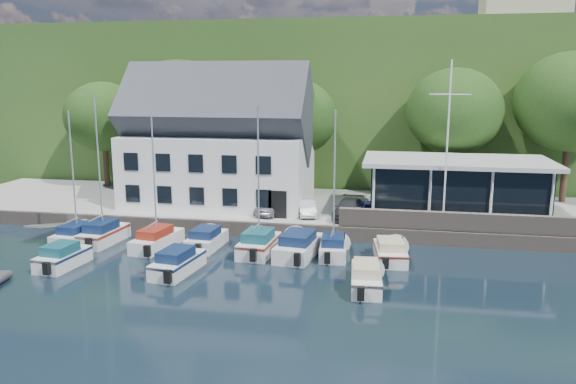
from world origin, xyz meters
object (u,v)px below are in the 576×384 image
(boat_r2_0, at_px, (63,255))
(boat_r2_2, at_px, (178,260))
(car_blue, at_px, (371,210))
(boat_r1_7, at_px, (390,250))
(boat_r1_4, at_px, (258,178))
(boat_r2_4, at_px, (366,275))
(car_silver, at_px, (273,205))
(boat_r1_2, at_px, (154,182))
(boat_r1_6, at_px, (334,189))
(boat_r1_5, at_px, (299,244))
(car_dgrey, at_px, (349,209))
(harbor_building, at_px, (219,149))
(club_pavilion, at_px, (455,187))
(boat_r1_0, at_px, (73,181))
(boat_r1_3, at_px, (207,237))
(car_white, at_px, (307,208))
(boat_r1_1, at_px, (99,173))
(flagpole, at_px, (447,146))

(boat_r2_0, distance_m, boat_r2_2, 6.95)
(car_blue, distance_m, boat_r1_7, 6.74)
(boat_r1_4, bearing_deg, boat_r2_4, -30.11)
(car_silver, bearing_deg, boat_r1_2, -117.23)
(boat_r1_6, bearing_deg, boat_r2_0, -166.20)
(boat_r1_5, bearing_deg, boat_r1_7, 8.84)
(car_dgrey, xyz_separation_m, boat_r2_0, (-15.70, -10.96, -0.92))
(boat_r1_6, height_order, boat_r2_0, boat_r1_6)
(boat_r1_7, xyz_separation_m, boat_r2_2, (-11.76, -4.42, 0.05))
(car_blue, bearing_deg, harbor_building, 160.02)
(boat_r1_2, relative_size, boat_r2_4, 1.47)
(boat_r1_4, bearing_deg, boat_r1_2, -175.46)
(club_pavilion, height_order, car_dgrey, club_pavilion)
(car_blue, distance_m, boat_r1_2, 15.25)
(car_blue, bearing_deg, boat_r1_4, -142.82)
(boat_r1_0, height_order, boat_r2_2, boat_r1_0)
(car_blue, height_order, boat_r1_6, boat_r1_6)
(boat_r1_7, distance_m, boat_r2_4, 4.96)
(boat_r1_4, relative_size, boat_r2_0, 1.96)
(boat_r1_2, bearing_deg, boat_r1_3, 21.04)
(car_white, distance_m, boat_r1_1, 14.55)
(boat_r1_1, height_order, boat_r1_6, boat_r1_1)
(boat_r1_1, bearing_deg, boat_r1_0, -164.38)
(boat_r1_2, relative_size, boat_r1_3, 1.66)
(boat_r1_3, bearing_deg, boat_r1_0, -172.79)
(boat_r1_4, xyz_separation_m, boat_r1_5, (2.51, -0.01, -4.01))
(boat_r1_4, xyz_separation_m, boat_r2_4, (6.87, -4.68, -4.09))
(boat_r1_7, bearing_deg, flagpole, 47.84)
(car_silver, relative_size, flagpole, 0.34)
(club_pavilion, relative_size, car_dgrey, 2.97)
(harbor_building, distance_m, boat_r2_4, 19.13)
(club_pavilion, height_order, boat_r2_0, club_pavilion)
(car_dgrey, relative_size, boat_r1_6, 0.53)
(harbor_building, bearing_deg, boat_r1_1, -121.06)
(boat_r1_2, height_order, boat_r1_7, boat_r1_2)
(boat_r1_5, bearing_deg, boat_r1_2, -172.25)
(car_blue, bearing_deg, car_dgrey, -179.30)
(car_dgrey, distance_m, boat_r2_4, 11.28)
(car_blue, distance_m, flagpole, 7.10)
(car_dgrey, bearing_deg, boat_r1_4, -122.81)
(boat_r1_1, height_order, boat_r1_4, boat_r1_4)
(boat_r1_3, bearing_deg, boat_r1_7, 0.96)
(car_blue, height_order, boat_r1_0, boat_r1_0)
(boat_r1_7, bearing_deg, boat_r1_2, 173.98)
(car_silver, distance_m, boat_r1_7, 10.72)
(car_silver, xyz_separation_m, car_dgrey, (5.58, -0.06, 0.01))
(boat_r1_3, bearing_deg, boat_r1_2, -164.59)
(harbor_building, height_order, club_pavilion, harbor_building)
(club_pavilion, relative_size, boat_r1_1, 1.40)
(boat_r1_7, relative_size, boat_r2_2, 0.95)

